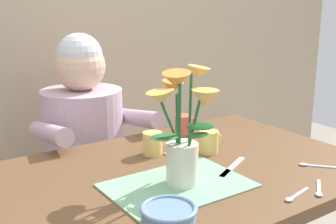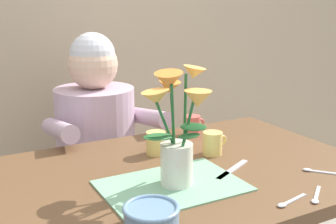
{
  "view_description": "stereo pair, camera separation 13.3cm",
  "coord_description": "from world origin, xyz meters",
  "px_view_note": "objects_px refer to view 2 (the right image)",
  "views": [
    {
      "loc": [
        -0.75,
        -1.01,
        1.26
      ],
      "look_at": [
        -0.02,
        0.05,
        0.92
      ],
      "focal_mm": 45.35,
      "sensor_mm": 36.0,
      "label": 1
    },
    {
      "loc": [
        -0.63,
        -1.08,
        1.26
      ],
      "look_at": [
        -0.02,
        0.05,
        0.92
      ],
      "focal_mm": 45.35,
      "sensor_mm": 36.0,
      "label": 2
    }
  ],
  "objects_px": {
    "ceramic_bowl": "(151,216)",
    "coffee_cup": "(156,143)",
    "flower_vase": "(176,128)",
    "tea_cup": "(213,143)",
    "seated_person": "(98,163)",
    "ceramic_mug": "(192,125)",
    "dinner_knife": "(232,170)"
  },
  "relations": [
    {
      "from": "coffee_cup",
      "to": "tea_cup",
      "type": "bearing_deg",
      "value": -29.31
    },
    {
      "from": "seated_person",
      "to": "ceramic_bowl",
      "type": "xyz_separation_m",
      "value": [
        -0.17,
        -0.89,
        0.21
      ]
    },
    {
      "from": "flower_vase",
      "to": "ceramic_mug",
      "type": "relative_size",
      "value": 3.73
    },
    {
      "from": "seated_person",
      "to": "tea_cup",
      "type": "xyz_separation_m",
      "value": [
        0.24,
        -0.55,
        0.22
      ]
    },
    {
      "from": "dinner_knife",
      "to": "coffee_cup",
      "type": "bearing_deg",
      "value": 93.05
    },
    {
      "from": "flower_vase",
      "to": "ceramic_bowl",
      "type": "distance_m",
      "value": 0.28
    },
    {
      "from": "ceramic_bowl",
      "to": "coffee_cup",
      "type": "xyz_separation_m",
      "value": [
        0.24,
        0.44,
        0.01
      ]
    },
    {
      "from": "tea_cup",
      "to": "ceramic_mug",
      "type": "bearing_deg",
      "value": 77.04
    },
    {
      "from": "ceramic_bowl",
      "to": "tea_cup",
      "type": "xyz_separation_m",
      "value": [
        0.41,
        0.34,
        0.01
      ]
    },
    {
      "from": "coffee_cup",
      "to": "flower_vase",
      "type": "bearing_deg",
      "value": -104.93
    },
    {
      "from": "flower_vase",
      "to": "coffee_cup",
      "type": "bearing_deg",
      "value": 75.07
    },
    {
      "from": "ceramic_mug",
      "to": "coffee_cup",
      "type": "height_order",
      "value": "same"
    },
    {
      "from": "seated_person",
      "to": "coffee_cup",
      "type": "height_order",
      "value": "seated_person"
    },
    {
      "from": "ceramic_bowl",
      "to": "tea_cup",
      "type": "bearing_deg",
      "value": 40.22
    },
    {
      "from": "flower_vase",
      "to": "dinner_knife",
      "type": "bearing_deg",
      "value": 4.22
    },
    {
      "from": "flower_vase",
      "to": "coffee_cup",
      "type": "relative_size",
      "value": 3.73
    },
    {
      "from": "flower_vase",
      "to": "tea_cup",
      "type": "bearing_deg",
      "value": 34.82
    },
    {
      "from": "flower_vase",
      "to": "dinner_knife",
      "type": "height_order",
      "value": "flower_vase"
    },
    {
      "from": "seated_person",
      "to": "coffee_cup",
      "type": "relative_size",
      "value": 12.2
    },
    {
      "from": "tea_cup",
      "to": "dinner_knife",
      "type": "bearing_deg",
      "value": -100.84
    },
    {
      "from": "dinner_knife",
      "to": "coffee_cup",
      "type": "xyz_separation_m",
      "value": [
        -0.14,
        0.25,
        0.04
      ]
    },
    {
      "from": "tea_cup",
      "to": "seated_person",
      "type": "bearing_deg",
      "value": 113.55
    },
    {
      "from": "seated_person",
      "to": "tea_cup",
      "type": "distance_m",
      "value": 0.63
    },
    {
      "from": "tea_cup",
      "to": "coffee_cup",
      "type": "bearing_deg",
      "value": 150.69
    },
    {
      "from": "tea_cup",
      "to": "coffee_cup",
      "type": "xyz_separation_m",
      "value": [
        -0.17,
        0.1,
        0.0
      ]
    },
    {
      "from": "ceramic_bowl",
      "to": "ceramic_mug",
      "type": "xyz_separation_m",
      "value": [
        0.46,
        0.56,
        0.01
      ]
    },
    {
      "from": "seated_person",
      "to": "flower_vase",
      "type": "distance_m",
      "value": 0.8
    },
    {
      "from": "seated_person",
      "to": "ceramic_mug",
      "type": "xyz_separation_m",
      "value": [
        0.29,
        -0.33,
        0.22
      ]
    },
    {
      "from": "dinner_knife",
      "to": "tea_cup",
      "type": "height_order",
      "value": "tea_cup"
    },
    {
      "from": "seated_person",
      "to": "ceramic_mug",
      "type": "height_order",
      "value": "seated_person"
    },
    {
      "from": "ceramic_bowl",
      "to": "coffee_cup",
      "type": "height_order",
      "value": "coffee_cup"
    },
    {
      "from": "seated_person",
      "to": "ceramic_bowl",
      "type": "bearing_deg",
      "value": -98.87
    }
  ]
}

